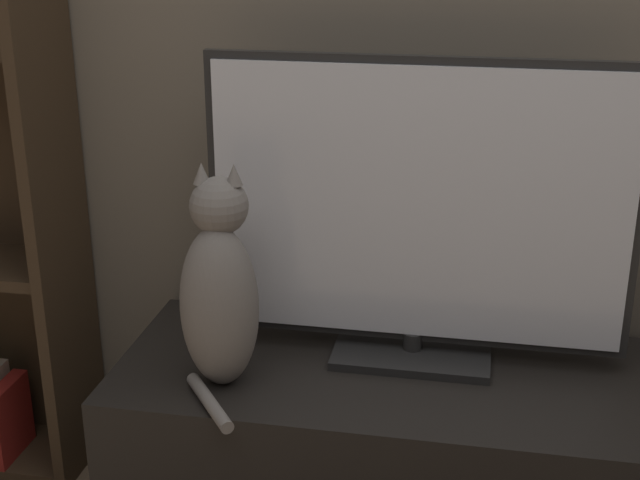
# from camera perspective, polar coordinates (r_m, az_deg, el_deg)

# --- Properties ---
(tv_stand) EXTENTS (1.45, 0.55, 0.45)m
(tv_stand) POSITION_cam_1_polar(r_m,az_deg,el_deg) (2.15, 7.12, -13.76)
(tv_stand) COLOR black
(tv_stand) RESTS_ON ground_plane
(tv) EXTENTS (0.95, 0.22, 0.69)m
(tv) POSITION_cam_1_polar(r_m,az_deg,el_deg) (1.97, 6.27, 1.50)
(tv) COLOR black
(tv) RESTS_ON tv_stand
(cat) EXTENTS (0.18, 0.30, 0.49)m
(cat) POSITION_cam_1_polar(r_m,az_deg,el_deg) (1.90, -6.43, -3.31)
(cat) COLOR gray
(cat) RESTS_ON tv_stand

